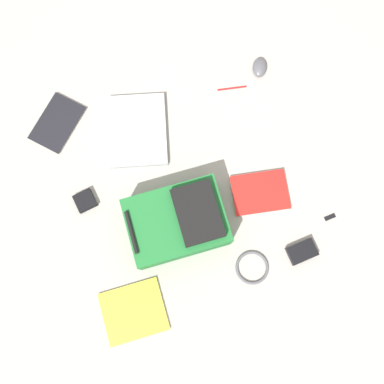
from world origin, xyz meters
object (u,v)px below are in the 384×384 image
power_brick (302,252)px  cable_coil (252,268)px  earbud_pouch (85,201)px  book_comic (260,193)px  book_blue (134,312)px  pen_black (232,88)px  usb_stick (330,217)px  book_manual (57,123)px  backpack (178,222)px  laptop (137,130)px  computer_mouse (260,67)px

power_brick → cable_coil: bearing=87.5°
earbud_pouch → book_comic: bearing=-107.1°
book_blue → pen_black: (0.78, -0.73, -0.00)m
usb_stick → book_blue: bearing=95.4°
cable_coil → earbud_pouch: (0.51, 0.57, 0.01)m
cable_coil → pen_black: size_ratio=1.06×
book_comic → book_manual: size_ratio=0.93×
book_comic → power_brick: 0.30m
backpack → pen_black: bearing=-40.7°
backpack → laptop: 0.47m
computer_mouse → usb_stick: size_ratio=2.01×
book_blue → pen_black: bearing=-43.0°
computer_mouse → cable_coil: bearing=-87.5°
laptop → book_blue: size_ratio=1.47×
pen_black → power_brick: bearing=-179.2°
cable_coil → book_comic: bearing=-27.3°
book_comic → backpack: bearing=91.7°
book_comic → computer_mouse: bearing=-21.2°
power_brick → laptop: bearing=32.9°
earbud_pouch → usb_stick: (-0.42, -0.97, -0.01)m
pen_black → backpack: bearing=139.3°
book_manual → earbud_pouch: 0.38m
book_comic → cable_coil: (-0.29, 0.15, -0.00)m
cable_coil → pen_black: cable_coil is taller
book_manual → laptop: bearing=-115.6°
backpack → usb_stick: bearing=-106.9°
laptop → earbud_pouch: laptop is taller
cable_coil → pen_black: (0.78, -0.21, -0.00)m
laptop → cable_coil: laptop is taller
backpack → book_manual: size_ratio=1.41×
pen_black → earbud_pouch: bearing=109.4°
laptop → earbud_pouch: 0.39m
laptop → earbud_pouch: bearing=125.8°
book_manual → power_brick: (-0.90, -0.81, 0.01)m
usb_stick → earbud_pouch: bearing=66.4°
computer_mouse → pen_black: size_ratio=0.74×
book_comic → computer_mouse: computer_mouse is taller
computer_mouse → book_manual: bearing=-157.7°
computer_mouse → earbud_pouch: size_ratio=1.20×
book_manual → usb_stick: size_ratio=5.95×
computer_mouse → power_brick: 0.85m
book_manual → power_brick: power_brick is taller
book_comic → earbud_pouch: size_ratio=3.31×
book_manual → power_brick: bearing=-138.1°
book_manual → pen_black: book_manual is taller
book_blue → book_manual: 0.89m
pen_black → usb_stick: bearing=-165.2°
backpack → computer_mouse: bearing=-46.7°
book_blue → cable_coil: size_ratio=1.88×
cable_coil → power_brick: bearing=-92.5°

